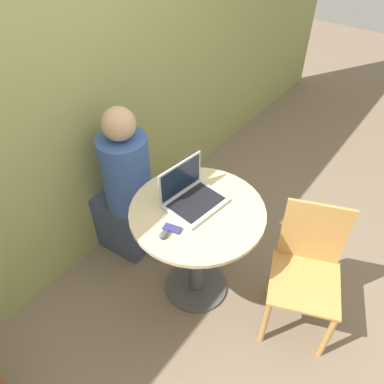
{
  "coord_description": "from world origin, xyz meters",
  "views": [
    {
      "loc": [
        -1.23,
        -0.9,
        2.27
      ],
      "look_at": [
        0.01,
        0.05,
        0.86
      ],
      "focal_mm": 35.0,
      "sensor_mm": 36.0,
      "label": 1
    }
  ],
  "objects_px": {
    "cell_phone": "(172,229)",
    "chair_empty": "(306,271)",
    "person_seated": "(124,195)",
    "laptop": "(191,196)"
  },
  "relations": [
    {
      "from": "cell_phone",
      "to": "chair_empty",
      "type": "xyz_separation_m",
      "value": [
        0.44,
        -0.65,
        -0.32
      ]
    },
    {
      "from": "chair_empty",
      "to": "cell_phone",
      "type": "bearing_deg",
      "value": 124.07
    },
    {
      "from": "cell_phone",
      "to": "person_seated",
      "type": "distance_m",
      "value": 0.72
    },
    {
      "from": "laptop",
      "to": "cell_phone",
      "type": "distance_m",
      "value": 0.25
    },
    {
      "from": "laptop",
      "to": "cell_phone",
      "type": "relative_size",
      "value": 3.34
    },
    {
      "from": "chair_empty",
      "to": "person_seated",
      "type": "bearing_deg",
      "value": 99.74
    },
    {
      "from": "chair_empty",
      "to": "laptop",
      "type": "bearing_deg",
      "value": 105.88
    },
    {
      "from": "laptop",
      "to": "person_seated",
      "type": "distance_m",
      "value": 0.65
    },
    {
      "from": "person_seated",
      "to": "chair_empty",
      "type": "bearing_deg",
      "value": -80.26
    },
    {
      "from": "chair_empty",
      "to": "person_seated",
      "type": "distance_m",
      "value": 1.3
    }
  ]
}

